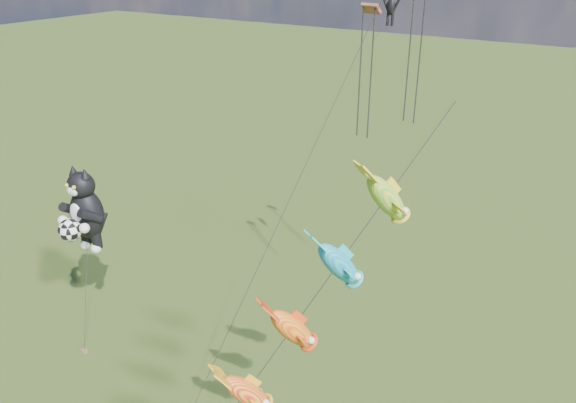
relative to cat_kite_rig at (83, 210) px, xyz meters
The scene contains 3 objects.
cat_kite_rig is the anchor object (origin of this frame).
fish_windsock_rig 20.30m from the cat_kite_rig, 21.36° to the right, with size 8.71×13.51×19.24m.
parafoil_rig 21.19m from the cat_kite_rig, 27.12° to the left, with size 6.14×16.80×26.27m.
Camera 1 is at (30.05, -11.79, 24.01)m, focal length 35.00 mm.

